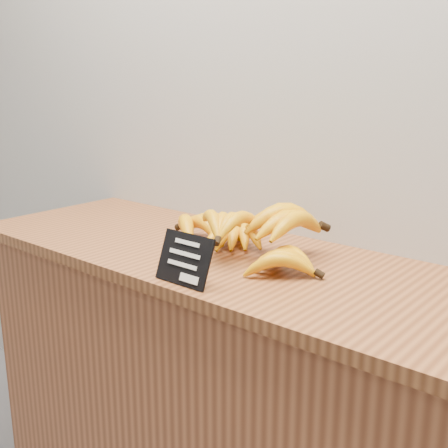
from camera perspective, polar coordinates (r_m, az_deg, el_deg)
The scene contains 4 objects.
counter at distance 1.60m, azimuth 1.22°, elevation -19.75°, with size 1.47×0.50×0.90m, color #9E5833.
counter_top at distance 1.40m, azimuth 1.32°, elevation -3.78°, with size 1.56×0.54×0.03m, color #95562E.
chalkboard_sign at distance 1.19m, azimuth -4.05°, elevation -3.58°, with size 0.14×0.01×0.11m, color black.
banana_pile at distance 1.38m, azimuth 2.28°, elevation -0.87°, with size 0.51×0.31×0.13m.
Camera 1 is at (0.64, 1.71, 1.35)m, focal length 45.00 mm.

